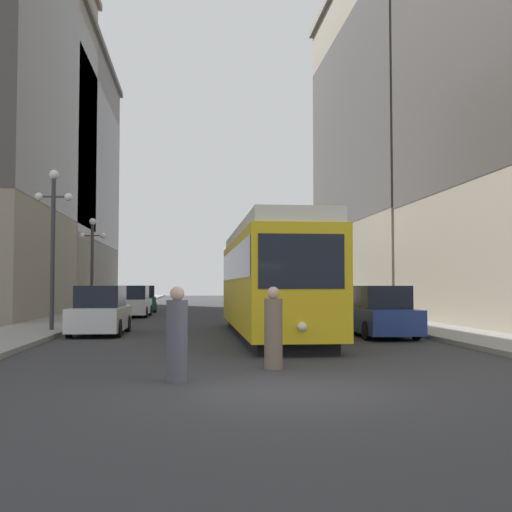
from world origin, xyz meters
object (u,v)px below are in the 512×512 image
object	(u,v)px
transit_bus	(301,283)
lamp_post_left_far	(92,252)
lamp_post_left_near	(53,226)
parked_car_right_far	(379,313)
pedestrian_crossing_near	(177,337)
parked_car_left_mid	(133,302)
parked_car_left_far	(143,300)
pedestrian_crossing_far	(273,330)
streetcar	(269,278)
parked_car_left_near	(101,312)

from	to	relation	value
transit_bus	lamp_post_left_far	size ratio (longest dim) A/B	2.20
transit_bus	lamp_post_left_near	distance (m)	16.82
transit_bus	lamp_post_left_near	size ratio (longest dim) A/B	1.89
parked_car_right_far	pedestrian_crossing_near	distance (m)	12.01
parked_car_left_mid	parked_car_right_far	size ratio (longest dim) A/B	0.89
parked_car_right_far	pedestrian_crossing_near	xyz separation A→B (m)	(-6.99, -9.77, 0.00)
parked_car_right_far	lamp_post_left_near	size ratio (longest dim) A/B	0.79
parked_car_left_far	pedestrian_crossing_far	size ratio (longest dim) A/B	2.46
parked_car_left_far	pedestrian_crossing_near	xyz separation A→B (m)	(3.12, -31.75, 0.00)
parked_car_left_mid	pedestrian_crossing_near	bearing A→B (deg)	-81.49
transit_bus	parked_car_left_mid	size ratio (longest dim) A/B	2.69
streetcar	parked_car_right_far	xyz separation A→B (m)	(3.92, -0.42, -1.26)
streetcar	lamp_post_left_far	bearing A→B (deg)	125.57
streetcar	pedestrian_crossing_far	size ratio (longest dim) A/B	7.56
parked_car_left_near	parked_car_left_mid	xyz separation A→B (m)	(0.00, 13.02, -0.00)
streetcar	parked_car_left_near	bearing A→B (deg)	166.49
lamp_post_left_near	streetcar	bearing A→B (deg)	-14.44
transit_bus	pedestrian_crossing_near	world-z (taller)	transit_bus
transit_bus	parked_car_left_mid	xyz separation A→B (m)	(-9.84, 0.61, -1.10)
streetcar	parked_car_left_far	world-z (taller)	streetcar
lamp_post_left_near	transit_bus	bearing A→B (deg)	45.26
parked_car_left_near	parked_car_left_far	distance (m)	20.05
parked_car_left_near	lamp_post_left_far	bearing A→B (deg)	102.01
parked_car_right_far	pedestrian_crossing_far	distance (m)	9.49
streetcar	pedestrian_crossing_far	bearing A→B (deg)	-96.37
parked_car_left_near	parked_car_left_far	xyz separation A→B (m)	(-0.00, 20.05, 0.00)
lamp_post_left_far	parked_car_right_far	bearing A→B (deg)	-44.59
pedestrian_crossing_near	pedestrian_crossing_far	distance (m)	2.65
parked_car_left_near	parked_car_right_far	xyz separation A→B (m)	(10.10, -1.93, 0.00)
lamp_post_left_far	parked_car_left_mid	bearing A→B (deg)	58.72
streetcar	parked_car_left_mid	xyz separation A→B (m)	(-6.18, 14.54, -1.26)
transit_bus	parked_car_left_far	distance (m)	12.50
parked_car_left_mid	lamp_post_left_far	bearing A→B (deg)	-119.94
parked_car_left_mid	pedestrian_crossing_near	size ratio (longest dim) A/B	2.38
parked_car_left_far	lamp_post_left_near	bearing A→B (deg)	-98.98
parked_car_left_far	parked_car_left_near	bearing A→B (deg)	-93.41
parked_car_left_far	lamp_post_left_near	xyz separation A→B (m)	(-1.90, -19.48, 3.28)
parked_car_left_far	pedestrian_crossing_near	distance (m)	31.90
streetcar	pedestrian_crossing_near	world-z (taller)	streetcar
transit_bus	lamp_post_left_far	bearing A→B (deg)	-169.86
pedestrian_crossing_near	lamp_post_left_far	distance (m)	22.35
transit_bus	lamp_post_left_near	bearing A→B (deg)	-136.69
parked_car_right_far	lamp_post_left_near	distance (m)	12.69
parked_car_left_near	pedestrian_crossing_far	bearing A→B (deg)	-61.56
transit_bus	parked_car_left_mid	world-z (taller)	transit_bus
parked_car_right_far	parked_car_left_mid	bearing A→B (deg)	-55.31
parked_car_left_near	lamp_post_left_near	xyz separation A→B (m)	(-1.90, 0.57, 3.28)
parked_car_left_mid	lamp_post_left_near	world-z (taller)	lamp_post_left_near
parked_car_left_near	pedestrian_crossing_far	size ratio (longest dim) A/B	2.41
parked_car_right_far	parked_car_left_far	xyz separation A→B (m)	(-10.10, 21.98, -0.00)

